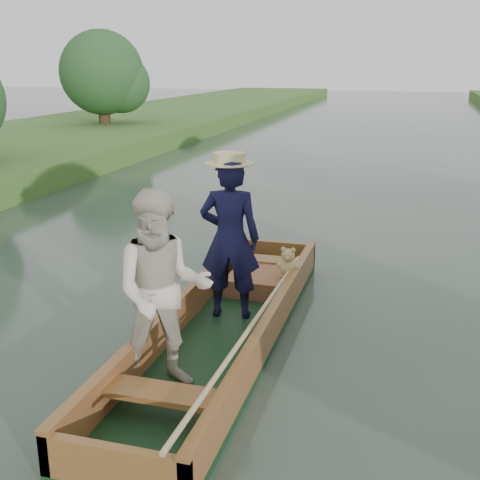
# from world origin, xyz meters

# --- Properties ---
(ground) EXTENTS (120.00, 120.00, 0.00)m
(ground) POSITION_xyz_m (0.00, 0.00, 0.00)
(ground) COLOR #283D30
(ground) RESTS_ON ground
(trees_far) EXTENTS (22.88, 15.56, 4.38)m
(trees_far) POSITION_xyz_m (2.31, 8.96, 2.35)
(trees_far) COLOR #47331E
(trees_far) RESTS_ON ground
(punt) EXTENTS (1.28, 5.12, 1.90)m
(punt) POSITION_xyz_m (-0.08, -0.23, 0.66)
(punt) COLOR black
(punt) RESTS_ON ground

